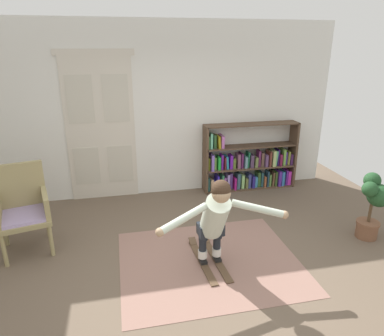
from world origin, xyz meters
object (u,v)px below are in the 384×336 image
object	(u,v)px
bookshelf	(249,164)
potted_plant	(374,202)
person_skier	(215,216)
wicker_chair	(23,207)
skis_pair	(209,258)

from	to	relation	value
bookshelf	potted_plant	xyz separation A→B (m)	(1.00, -1.99, 0.06)
potted_plant	person_skier	size ratio (longest dim) A/B	0.62
wicker_chair	skis_pair	world-z (taller)	wicker_chair
bookshelf	person_skier	xyz separation A→B (m)	(-1.29, -2.28, 0.25)
wicker_chair	person_skier	bearing A→B (deg)	-23.86
skis_pair	person_skier	distance (m)	0.72
potted_plant	bookshelf	bearing A→B (deg)	116.62
wicker_chair	bookshelf	bearing A→B (deg)	20.21
potted_plant	person_skier	bearing A→B (deg)	-172.83
potted_plant	person_skier	distance (m)	2.31
wicker_chair	potted_plant	xyz separation A→B (m)	(4.52, -0.70, -0.06)
bookshelf	skis_pair	world-z (taller)	bookshelf
potted_plant	wicker_chair	bearing A→B (deg)	171.21
skis_pair	person_skier	bearing A→B (deg)	-86.56
potted_plant	person_skier	world-z (taller)	person_skier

